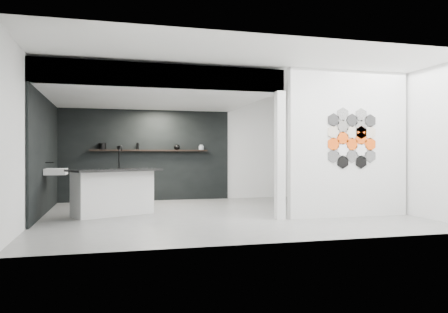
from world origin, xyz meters
The scene contains 17 objects.
floor centered at (0.00, 0.00, -0.01)m, with size 7.00×6.00×0.01m, color slate.
partition_panel centered at (2.23, -1.00, 1.40)m, with size 2.45×0.15×2.80m, color silver.
bay_clad_back centered at (-1.30, 2.97, 1.18)m, with size 4.40×0.04×2.35m, color black.
bay_clad_left centered at (-3.47, 1.00, 1.18)m, with size 0.04×4.00×2.35m, color black.
bulkhead centered at (-1.30, 1.00, 2.55)m, with size 4.40×4.00×0.40m, color silver.
corner_column centered at (0.82, -1.00, 1.18)m, with size 0.16×0.16×2.35m, color silver.
fascia_beam centered at (-1.30, -0.92, 2.55)m, with size 4.40×0.16×0.40m, color silver.
wall_basin centered at (-3.24, 0.80, 0.85)m, with size 0.40×0.60×0.12m, color silver.
display_shelf centered at (-1.20, 2.87, 1.30)m, with size 3.00×0.15×0.04m, color black.
kitchen_island centered at (-2.14, 0.34, 0.47)m, with size 1.87×1.41×1.38m.
stockpot centered at (-2.38, 2.87, 1.40)m, with size 0.19×0.19×0.15m, color black.
kettle centered at (-0.50, 2.87, 1.39)m, with size 0.16×0.16×0.14m, color black.
glass_bowl centered at (0.15, 2.87, 1.37)m, with size 0.14×0.14×0.10m, color gray.
glass_vase centered at (0.15, 2.87, 1.39)m, with size 0.09×0.09×0.13m, color gray.
bottle_dark centered at (-1.51, 2.87, 1.40)m, with size 0.06×0.06×0.17m, color black.
utensil_cup centered at (-1.98, 2.87, 1.37)m, with size 0.08×0.08×0.09m, color black.
hex_tile_cluster centered at (2.26, -1.09, 1.50)m, with size 1.04×0.02×1.16m.
Camera 1 is at (-2.20, -8.47, 1.18)m, focal length 35.00 mm.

